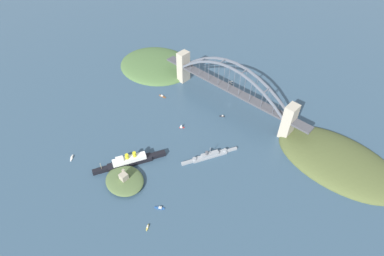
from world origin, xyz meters
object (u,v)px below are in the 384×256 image
small_boat_0 (162,96)px  small_boat_3 (222,116)px  seaplane_taxiing_near_bridge (230,83)px  harbor_arch_bridge (231,89)px  small_boat_1 (160,208)px  small_boat_5 (181,126)px  fort_island_mid_harbor (125,180)px  small_boat_2 (147,227)px  small_boat_4 (72,158)px  ocean_liner (130,161)px  naval_cruiser (209,155)px

small_boat_0 → small_boat_3: (-96.56, -26.84, 0.13)m
seaplane_taxiing_near_bridge → harbor_arch_bridge: bearing=125.5°
small_boat_1 → small_boat_5: size_ratio=1.49×
small_boat_0 → small_boat_1: 194.45m
fort_island_mid_harbor → seaplane_taxiing_near_bridge: 238.98m
seaplane_taxiing_near_bridge → small_boat_0: (55.49, 98.49, -1.36)m
small_boat_3 → small_boat_5: small_boat_5 is taller
small_boat_2 → small_boat_4: small_boat_2 is taller
ocean_liner → naval_cruiser: bearing=-130.4°
small_boat_2 → small_boat_5: small_boat_5 is taller
ocean_liner → small_boat_2: 88.72m
ocean_liner → small_boat_3: size_ratio=11.75×
seaplane_taxiing_near_bridge → small_boat_0: seaplane_taxiing_near_bridge is taller
small_boat_0 → small_boat_5: 76.09m
seaplane_taxiing_near_bridge → small_boat_5: bearing=96.5°
fort_island_mid_harbor → small_boat_1: (-54.29, -4.44, -3.02)m
naval_cruiser → ocean_liner: bearing=49.6°
small_boat_2 → small_boat_3: small_boat_3 is taller
harbor_arch_bridge → small_boat_1: 198.12m
seaplane_taxiing_near_bridge → small_boat_4: bearing=79.9°
fort_island_mid_harbor → small_boat_4: bearing=16.3°
fort_island_mid_harbor → small_boat_4: 80.64m
fort_island_mid_harbor → small_boat_2: fort_island_mid_harbor is taller
small_boat_0 → small_boat_1: (-140.89, 134.01, -0.08)m
small_boat_5 → fort_island_mid_harbor: bearing=98.6°
ocean_liner → seaplane_taxiing_near_bridge: size_ratio=9.18×
naval_cruiser → seaplane_taxiing_near_bridge: naval_cruiser is taller
ocean_liner → small_boat_3: 146.36m
harbor_arch_bridge → small_boat_4: (77.55, 215.74, -27.29)m
naval_cruiser → small_boat_2: bearing=97.9°
naval_cruiser → small_boat_5: size_ratio=9.97×
seaplane_taxiing_near_bridge → naval_cruiser: bearing=118.5°
small_boat_3 → small_boat_1: bearing=105.4°
small_boat_4 → ocean_liner: bearing=-143.7°
small_boat_1 → small_boat_3: (44.33, -160.85, 0.21)m
naval_cruiser → small_boat_2: (-15.87, 114.59, -1.87)m
small_boat_4 → harbor_arch_bridge: bearing=-109.8°
small_boat_2 → fort_island_mid_harbor: bearing=-17.2°
harbor_arch_bridge → small_boat_2: harbor_arch_bridge is taller
fort_island_mid_harbor → small_boat_5: fort_island_mid_harbor is taller
naval_cruiser → small_boat_3: naval_cruiser is taller
small_boat_1 → small_boat_5: small_boat_5 is taller
ocean_liner → small_boat_2: ocean_liner is taller
ocean_liner → naval_cruiser: ocean_liner is taller
small_boat_2 → small_boat_3: size_ratio=0.94×
small_boat_4 → small_boat_5: size_ratio=1.19×
ocean_liner → small_boat_3: ocean_liner is taller
harbor_arch_bridge → small_boat_0: size_ratio=19.42×
naval_cruiser → small_boat_2: size_ratio=10.31×
fort_island_mid_harbor → small_boat_1: bearing=-175.3°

